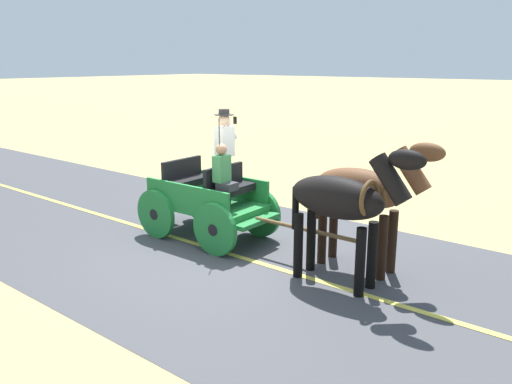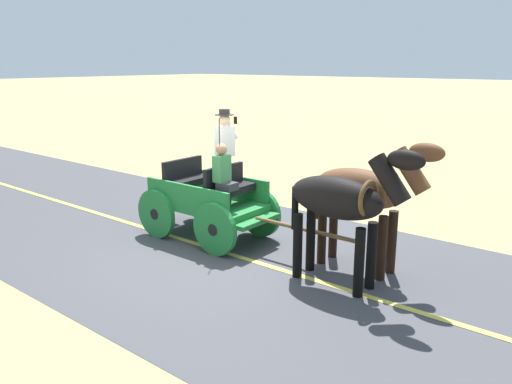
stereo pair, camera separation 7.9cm
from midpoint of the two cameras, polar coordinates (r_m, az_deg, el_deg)
ground_plane at (r=9.38m, az=-4.43°, el=-6.59°), size 200.00×200.00×0.00m
road_surface at (r=9.38m, az=-4.43°, el=-6.57°), size 6.22×160.00×0.01m
road_centre_stripe at (r=9.38m, az=-4.43°, el=-6.54°), size 0.12×160.00×0.00m
horse_drawn_carriage at (r=9.85m, az=-5.31°, el=-0.60°), size 1.44×4.50×2.50m
horse_near_side at (r=8.34m, az=11.83°, el=0.02°), size 0.58×2.13×2.21m
horse_off_side at (r=7.70m, az=9.37°, el=-1.06°), size 0.59×2.13×2.21m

